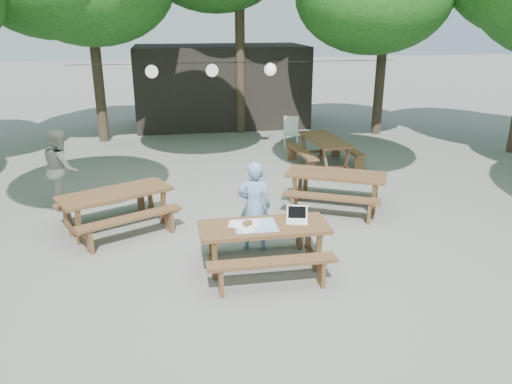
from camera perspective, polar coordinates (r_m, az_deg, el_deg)
The scene contains 12 objects.
ground at distance 8.75m, azimuth 0.35°, elevation -6.25°, with size 80.00×80.00×0.00m, color #62625D.
pavilion at distance 18.51m, azimuth -4.04°, elevation 12.05°, with size 6.00×3.00×2.80m, color black.
main_picnic_table at distance 7.86m, azimuth 0.89°, elevation -6.24°, with size 2.00×1.58×0.75m.
picnic_table_nw at distance 9.63m, azimuth -15.63°, elevation -2.01°, with size 2.40×2.26×0.75m.
picnic_table_ne at distance 10.48m, azimuth 9.07°, elevation 0.25°, with size 2.40×2.25×0.75m.
picnic_table_far_e at distance 13.40m, azimuth 7.82°, elevation 4.59°, with size 1.71×2.05×0.75m.
woman at distance 8.37m, azimuth -0.21°, elevation -1.64°, with size 0.57×0.37×1.56m, color #6C91C6.
second_person at distance 11.05m, azimuth -21.37°, elevation 2.56°, with size 0.81×0.63×1.67m, color beige.
plastic_chair at distance 15.38m, azimuth 4.01°, elevation 6.18°, with size 0.52×0.52×0.90m.
laptop at distance 7.87m, azimuth 4.70°, elevation -2.91°, with size 0.38×0.33×0.24m.
tabletop_clutter at distance 7.69m, azimuth -0.34°, elevation -3.81°, with size 0.76×0.56×0.08m.
paper_lanterns at distance 13.87m, azimuth -4.98°, elevation 13.69°, with size 9.00×0.34×0.38m.
Camera 1 is at (-1.42, -7.75, 3.82)m, focal length 35.00 mm.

